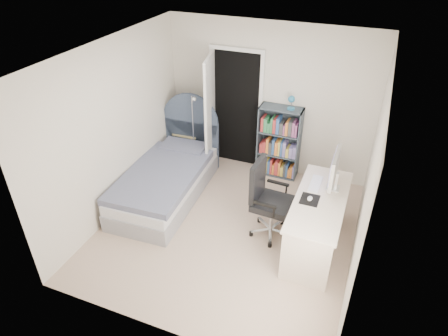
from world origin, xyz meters
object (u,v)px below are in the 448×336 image
at_px(nightstand, 189,137).
at_px(floor_lamp, 194,141).
at_px(office_chair, 266,196).
at_px(desk, 317,220).
at_px(bookcase, 279,145).
at_px(bed, 168,178).

xyz_separation_m(nightstand, floor_lamp, (0.26, -0.31, 0.13)).
distance_m(floor_lamp, office_chair, 1.97).
height_order(floor_lamp, desk, floor_lamp).
relative_size(desk, office_chair, 1.39).
bearing_deg(office_chair, nightstand, 142.20).
distance_m(bookcase, office_chair, 1.54).
xyz_separation_m(floor_lamp, office_chair, (1.61, -1.14, 0.06)).
height_order(bed, office_chair, bed).
distance_m(nightstand, office_chair, 2.37).
xyz_separation_m(nightstand, office_chair, (1.87, -1.45, 0.19)).
bearing_deg(floor_lamp, desk, -26.38).
xyz_separation_m(nightstand, desk, (2.57, -1.45, -0.01)).
bearing_deg(nightstand, office_chair, -37.80).
relative_size(floor_lamp, desk, 0.87).
height_order(bookcase, desk, bookcase).
xyz_separation_m(bookcase, desk, (0.94, -1.52, -0.15)).
bearing_deg(bookcase, desk, -58.44).
bearing_deg(desk, office_chair, 179.52).
xyz_separation_m(bed, bookcase, (1.45, 1.21, 0.26)).
bearing_deg(office_chair, floor_lamp, 144.63).
height_order(nightstand, office_chair, office_chair).
xyz_separation_m(bed, floor_lamp, (0.07, 0.83, 0.25)).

